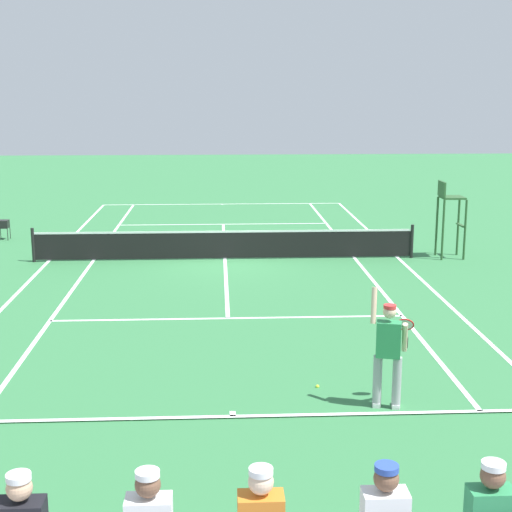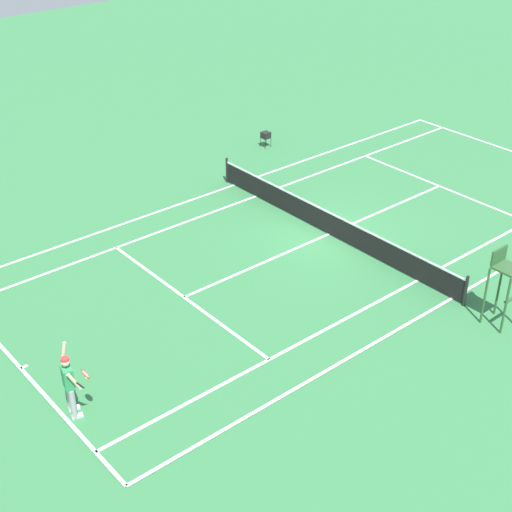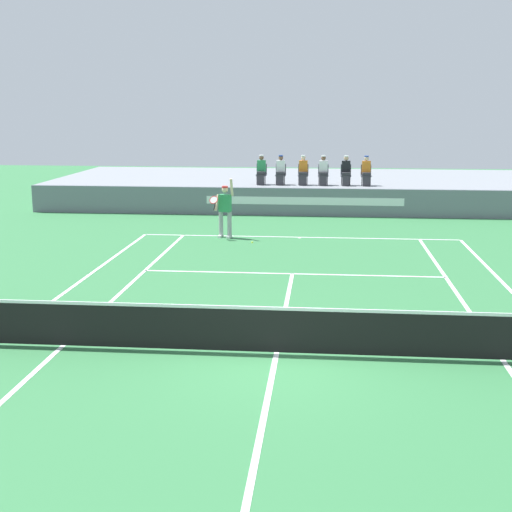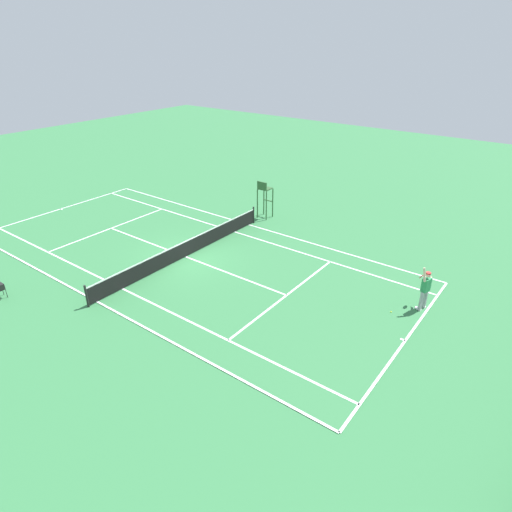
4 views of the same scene
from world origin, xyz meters
TOP-DOWN VIEW (x-y plane):
  - ground_plane at (0.00, 0.00)m, footprint 80.00×80.00m
  - court at (0.00, 0.00)m, footprint 11.08×23.88m
  - net at (0.00, 0.00)m, footprint 11.98×0.10m
  - tennis_player at (-2.59, 11.64)m, footprint 0.83×0.61m
  - tennis_ball at (-1.54, 10.71)m, footprint 0.07×0.07m
  - umpire_chair at (-7.10, 0.00)m, footprint 0.77×0.77m
  - ball_hopper at (7.85, -3.75)m, footprint 0.36×0.36m

SIDE VIEW (x-z plane):
  - ground_plane at x=0.00m, z-range 0.00..0.00m
  - court at x=0.00m, z-range 0.00..0.02m
  - tennis_ball at x=-1.54m, z-range 0.00..0.07m
  - net at x=0.00m, z-range -0.01..1.06m
  - ball_hopper at x=7.85m, z-range 0.22..0.92m
  - tennis_player at x=-2.59m, z-range -0.05..2.04m
  - umpire_chair at x=-7.10m, z-range 0.34..2.78m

